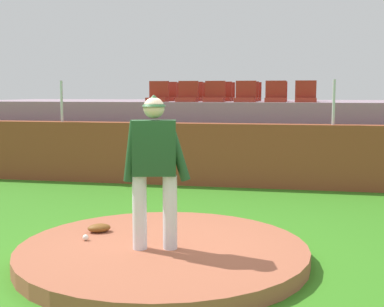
{
  "coord_description": "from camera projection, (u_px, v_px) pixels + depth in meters",
  "views": [
    {
      "loc": [
        1.52,
        -5.83,
        2.0
      ],
      "look_at": [
        0.0,
        1.79,
        1.08
      ],
      "focal_mm": 48.35,
      "sensor_mm": 36.0,
      "label": 1
    }
  ],
  "objects": [
    {
      "name": "ground_plane",
      "position": [
        163.0,
        260.0,
        6.21
      ],
      "size": [
        60.0,
        60.0,
        0.0
      ],
      "primitive_type": "plane",
      "color": "#347C1C"
    },
    {
      "name": "pitchers_mound",
      "position": [
        163.0,
        253.0,
        6.2
      ],
      "size": [
        3.47,
        3.47,
        0.18
      ],
      "primitive_type": "cylinder",
      "color": "#A5593E",
      "rests_on": "ground_plane"
    },
    {
      "name": "pitcher",
      "position": [
        154.0,
        161.0,
        5.93
      ],
      "size": [
        0.78,
        0.36,
        1.8
      ],
      "rotation": [
        0.0,
        0.0,
        0.22
      ],
      "color": "silver",
      "rests_on": "pitchers_mound"
    },
    {
      "name": "baseball",
      "position": [
        86.0,
        237.0,
        6.39
      ],
      "size": [
        0.07,
        0.07,
        0.07
      ],
      "primitive_type": "sphere",
      "color": "white",
      "rests_on": "pitchers_mound"
    },
    {
      "name": "fielding_glove",
      "position": [
        99.0,
        228.0,
        6.76
      ],
      "size": [
        0.36,
        0.32,
        0.11
      ],
      "primitive_type": "ellipsoid",
      "rotation": [
        0.0,
        0.0,
        0.52
      ],
      "color": "brown",
      "rests_on": "pitchers_mound"
    },
    {
      "name": "brick_barrier",
      "position": [
        222.0,
        155.0,
        11.11
      ],
      "size": [
        15.54,
        0.4,
        1.34
      ],
      "primitive_type": "cube",
      "color": "brown",
      "rests_on": "ground_plane"
    },
    {
      "name": "fence_post_left",
      "position": [
        62.0,
        101.0,
        11.69
      ],
      "size": [
        0.06,
        0.06,
        0.93
      ],
      "primitive_type": "cylinder",
      "color": "silver",
      "rests_on": "brick_barrier"
    },
    {
      "name": "fence_post_right",
      "position": [
        334.0,
        102.0,
        10.53
      ],
      "size": [
        0.06,
        0.06,
        0.93
      ],
      "primitive_type": "cylinder",
      "color": "silver",
      "rests_on": "brick_barrier"
    },
    {
      "name": "bleacher_platform",
      "position": [
        238.0,
        134.0,
        14.0
      ],
      "size": [
        14.37,
        4.47,
        1.78
      ],
      "primitive_type": "cube",
      "color": "gray",
      "rests_on": "ground_plane"
    },
    {
      "name": "stadium_chair_0",
      "position": [
        158.0,
        95.0,
        12.54
      ],
      "size": [
        0.48,
        0.44,
        0.5
      ],
      "rotation": [
        0.0,
        0.0,
        3.14
      ],
      "color": "maroon",
      "rests_on": "bleacher_platform"
    },
    {
      "name": "stadium_chair_1",
      "position": [
        188.0,
        95.0,
        12.39
      ],
      "size": [
        0.48,
        0.44,
        0.5
      ],
      "rotation": [
        0.0,
        0.0,
        3.14
      ],
      "color": "maroon",
      "rests_on": "bleacher_platform"
    },
    {
      "name": "stadium_chair_2",
      "position": [
        215.0,
        95.0,
        12.31
      ],
      "size": [
        0.48,
        0.44,
        0.5
      ],
      "rotation": [
        0.0,
        0.0,
        3.14
      ],
      "color": "maroon",
      "rests_on": "bleacher_platform"
    },
    {
      "name": "stadium_chair_3",
      "position": [
        245.0,
        95.0,
        12.15
      ],
      "size": [
        0.48,
        0.44,
        0.5
      ],
      "rotation": [
        0.0,
        0.0,
        3.14
      ],
      "color": "maroon",
      "rests_on": "bleacher_platform"
    },
    {
      "name": "stadium_chair_4",
      "position": [
        276.0,
        95.0,
        12.04
      ],
      "size": [
        0.48,
        0.44,
        0.5
      ],
      "rotation": [
        0.0,
        0.0,
        3.14
      ],
      "color": "maroon",
      "rests_on": "bleacher_platform"
    },
    {
      "name": "stadium_chair_5",
      "position": [
        306.0,
        95.0,
        11.88
      ],
      "size": [
        0.48,
        0.44,
        0.5
      ],
      "rotation": [
        0.0,
        0.0,
        3.14
      ],
      "color": "maroon",
      "rests_on": "bleacher_platform"
    },
    {
      "name": "stadium_chair_6",
      "position": [
        167.0,
        95.0,
        13.44
      ],
      "size": [
        0.48,
        0.44,
        0.5
      ],
      "rotation": [
        0.0,
        0.0,
        3.14
      ],
      "color": "maroon",
      "rests_on": "bleacher_platform"
    },
    {
      "name": "stadium_chair_7",
      "position": [
        193.0,
        95.0,
        13.33
      ],
      "size": [
        0.48,
        0.44,
        0.5
      ],
      "rotation": [
        0.0,
        0.0,
        3.14
      ],
      "color": "maroon",
      "rests_on": "bleacher_platform"
    },
    {
      "name": "stadium_chair_8",
      "position": [
        222.0,
        95.0,
        13.18
      ],
      "size": [
        0.48,
        0.44,
        0.5
      ],
      "rotation": [
        0.0,
        0.0,
        3.14
      ],
      "color": "maroon",
      "rests_on": "bleacher_platform"
    },
    {
      "name": "stadium_chair_9",
      "position": [
        249.0,
        95.0,
        13.02
      ],
      "size": [
        0.48,
        0.44,
        0.5
      ],
      "rotation": [
        0.0,
        0.0,
        3.14
      ],
      "color": "maroon",
      "rests_on": "bleacher_platform"
    },
    {
      "name": "stadium_chair_10",
      "position": [
        277.0,
        95.0,
        12.88
      ],
      "size": [
        0.48,
        0.44,
        0.5
      ],
      "rotation": [
        0.0,
        0.0,
        3.14
      ],
      "color": "maroon",
      "rests_on": "bleacher_platform"
    },
    {
      "name": "stadium_chair_11",
      "position": [
        306.0,
        95.0,
        12.74
      ],
      "size": [
        0.48,
        0.44,
        0.5
      ],
      "rotation": [
        0.0,
        0.0,
        3.14
      ],
      "color": "maroon",
      "rests_on": "bleacher_platform"
    },
    {
      "name": "stadium_chair_12",
      "position": [
        176.0,
        95.0,
        14.3
      ],
      "size": [
        0.48,
        0.44,
        0.5
      ],
      "rotation": [
        0.0,
        0.0,
        3.14
      ],
      "color": "maroon",
      "rests_on": "bleacher_platform"
    },
    {
      "name": "stadium_chair_13",
      "position": [
        200.0,
        95.0,
        14.2
      ],
      "size": [
        0.48,
        0.44,
        0.5
      ],
      "rotation": [
        0.0,
        0.0,
        3.14
      ],
      "color": "maroon",
      "rests_on": "bleacher_platform"
    },
    {
      "name": "stadium_chair_14",
      "position": [
        226.0,
        95.0,
        14.02
      ],
      "size": [
        0.48,
        0.44,
        0.5
      ],
      "rotation": [
        0.0,
        0.0,
        3.14
      ],
      "color": "maroon",
      "rests_on": "bleacher_platform"
    },
    {
      "name": "stadium_chair_15",
      "position": [
        252.0,
        95.0,
        13.88
      ],
      "size": [
        0.48,
        0.44,
        0.5
      ],
      "rotation": [
        0.0,
        0.0,
        3.14
      ],
      "color": "maroon",
      "rests_on": "bleacher_platform"
    },
    {
      "name": "stadium_chair_16",
      "position": [
        277.0,
        95.0,
        13.77
      ],
      "size": [
        0.48,
        0.44,
        0.5
      ],
      "rotation": [
        0.0,
        0.0,
        3.14
      ],
      "color": "maroon",
      "rests_on": "bleacher_platform"
    },
    {
      "name": "stadium_chair_17",
      "position": [
        305.0,
        95.0,
        13.6
      ],
      "size": [
        0.48,
        0.44,
        0.5
      ],
      "rotation": [
        0.0,
        0.0,
        3.14
      ],
      "color": "maroon",
      "rests_on": "bleacher_platform"
    }
  ]
}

